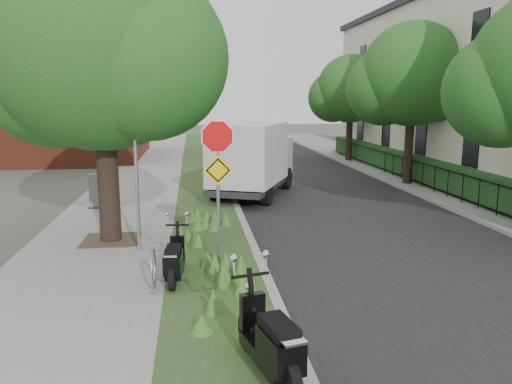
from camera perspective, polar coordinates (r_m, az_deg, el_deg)
ground at (r=10.54m, az=3.70°, el=-9.56°), size 120.00×120.00×0.00m
sidewalk_near at (r=20.16m, az=-13.81°, el=0.15°), size 3.50×60.00×0.12m
verge at (r=20.03m, az=-5.97°, el=0.34°), size 2.00×60.00×0.12m
kerb_near at (r=20.07m, az=-3.12°, el=0.42°), size 0.20×60.00×0.13m
road at (r=20.63m, az=6.63°, el=0.47°), size 7.00×60.00×0.01m
kerb_far at (r=21.72m, az=15.63°, el=0.82°), size 0.20×60.00×0.13m
footpath_far at (r=22.43m, az=19.64°, el=0.89°), size 3.20×60.00×0.12m
street_tree_main at (r=12.80m, az=-17.64°, el=15.41°), size 6.21×5.54×7.66m
bare_post at (r=11.67m, az=-13.55°, el=2.90°), size 0.08×0.08×4.00m
bike_hoop at (r=9.66m, az=-11.66°, el=-8.55°), size 0.06×0.78×0.77m
sign_assembly at (r=10.38m, az=-4.38°, el=3.37°), size 0.94×0.08×3.22m
fence_far at (r=21.91m, az=17.40°, el=2.41°), size 0.04×24.00×1.00m
hedge_far at (r=22.21m, az=19.04°, el=2.42°), size 1.00×24.00×1.10m
brick_building at (r=32.60m, az=-21.14°, el=11.00°), size 9.40×10.40×8.30m
far_tree_b at (r=21.65m, az=17.26°, el=12.15°), size 4.83×4.31×6.56m
far_tree_c at (r=29.13m, az=10.63°, el=11.14°), size 4.37×3.89×5.93m
scooter_near at (r=6.53m, az=1.96°, el=-17.61°), size 0.68×1.83×0.89m
scooter_far at (r=9.84m, az=-9.31°, el=-8.17°), size 0.40×1.59×0.76m
box_truck at (r=18.51m, az=-0.39°, el=4.13°), size 3.80×5.53×2.34m
utility_cabinet at (r=17.06m, az=-17.21°, el=0.10°), size 0.83×0.55×1.10m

